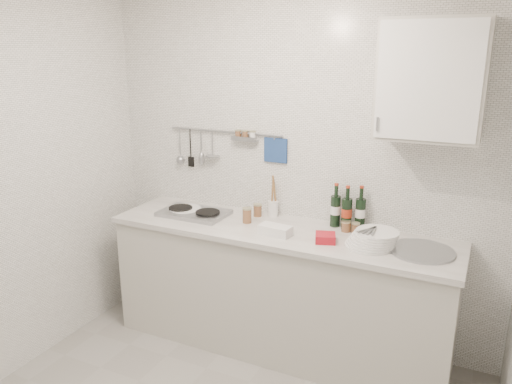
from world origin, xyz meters
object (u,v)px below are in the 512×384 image
at_px(wall_cabinet, 432,80).
at_px(wine_bottles, 348,207).
at_px(plate_stack_sink, 373,239).
at_px(utensil_crock, 273,206).
at_px(plate_stack_hob, 184,210).

relative_size(wall_cabinet, wine_bottles, 2.26).
height_order(plate_stack_sink, utensil_crock, utensil_crock).
relative_size(plate_stack_hob, utensil_crock, 0.81).
height_order(wall_cabinet, wine_bottles, wall_cabinet).
xyz_separation_m(wall_cabinet, utensil_crock, (-1.05, 0.11, -0.96)).
bearing_deg(plate_stack_hob, wine_bottles, 9.44).
bearing_deg(wall_cabinet, wine_bottles, 168.84).
bearing_deg(plate_stack_hob, plate_stack_sink, -1.98).
height_order(plate_stack_hob, wine_bottles, wine_bottles).
distance_m(plate_stack_sink, utensil_crock, 0.85).
height_order(plate_stack_hob, plate_stack_sink, plate_stack_sink).
relative_size(plate_stack_hob, plate_stack_sink, 0.78).
distance_m(wall_cabinet, plate_stack_sink, 1.02).
distance_m(plate_stack_hob, wine_bottles, 1.24).
distance_m(wall_cabinet, plate_stack_hob, 1.98).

